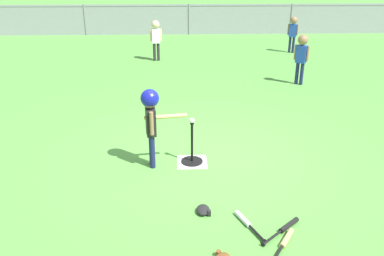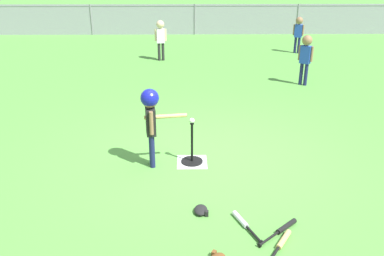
{
  "view_description": "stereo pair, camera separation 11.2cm",
  "coord_description": "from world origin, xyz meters",
  "px_view_note": "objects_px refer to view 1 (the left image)",
  "views": [
    {
      "loc": [
        -0.46,
        -5.44,
        2.81
      ],
      "look_at": [
        -0.26,
        -0.12,
        0.55
      ],
      "focal_mm": 37.77,
      "sensor_mm": 36.0,
      "label": 1
    },
    {
      "loc": [
        -0.34,
        -5.44,
        2.81
      ],
      "look_at": [
        -0.26,
        -0.12,
        0.55
      ],
      "focal_mm": 37.77,
      "sensor_mm": 36.0,
      "label": 2
    }
  ],
  "objects_px": {
    "glove_by_plate": "(203,210)",
    "spare_bat_black": "(286,228)",
    "fielder_near_left": "(156,35)",
    "batter_child": "(151,113)",
    "fielder_deep_center": "(302,53)",
    "fielder_deep_left": "(293,30)",
    "baseball_on_tee": "(192,121)",
    "spare_bat_wood": "(285,242)",
    "spare_bat_silver": "(246,222)",
    "batting_tee": "(192,156)"
  },
  "relations": [
    {
      "from": "fielder_deep_center",
      "to": "spare_bat_silver",
      "type": "height_order",
      "value": "fielder_deep_center"
    },
    {
      "from": "spare_bat_silver",
      "to": "spare_bat_black",
      "type": "height_order",
      "value": "same"
    },
    {
      "from": "fielder_near_left",
      "to": "batter_child",
      "type": "bearing_deg",
      "value": -87.91
    },
    {
      "from": "fielder_deep_center",
      "to": "fielder_near_left",
      "type": "distance_m",
      "value": 4.31
    },
    {
      "from": "fielder_near_left",
      "to": "spare_bat_black",
      "type": "distance_m",
      "value": 8.3
    },
    {
      "from": "glove_by_plate",
      "to": "fielder_deep_center",
      "type": "bearing_deg",
      "value": 63.35
    },
    {
      "from": "fielder_near_left",
      "to": "spare_bat_silver",
      "type": "bearing_deg",
      "value": -80.24
    },
    {
      "from": "fielder_near_left",
      "to": "fielder_deep_center",
      "type": "bearing_deg",
      "value": -35.8
    },
    {
      "from": "baseball_on_tee",
      "to": "spare_bat_wood",
      "type": "distance_m",
      "value": 2.2
    },
    {
      "from": "batting_tee",
      "to": "fielder_deep_center",
      "type": "bearing_deg",
      "value": 55.37
    },
    {
      "from": "batter_child",
      "to": "glove_by_plate",
      "type": "distance_m",
      "value": 1.58
    },
    {
      "from": "spare_bat_wood",
      "to": "glove_by_plate",
      "type": "distance_m",
      "value": 1.03
    },
    {
      "from": "baseball_on_tee",
      "to": "spare_bat_silver",
      "type": "distance_m",
      "value": 1.75
    },
    {
      "from": "fielder_deep_center",
      "to": "spare_bat_wood",
      "type": "bearing_deg",
      "value": -107.04
    },
    {
      "from": "baseball_on_tee",
      "to": "batter_child",
      "type": "height_order",
      "value": "batter_child"
    },
    {
      "from": "baseball_on_tee",
      "to": "spare_bat_black",
      "type": "relative_size",
      "value": 0.14
    },
    {
      "from": "fielder_deep_center",
      "to": "spare_bat_silver",
      "type": "relative_size",
      "value": 2.06
    },
    {
      "from": "batting_tee",
      "to": "spare_bat_black",
      "type": "distance_m",
      "value": 1.93
    },
    {
      "from": "batting_tee",
      "to": "fielder_near_left",
      "type": "distance_m",
      "value": 6.5
    },
    {
      "from": "spare_bat_black",
      "to": "glove_by_plate",
      "type": "bearing_deg",
      "value": 157.82
    },
    {
      "from": "batting_tee",
      "to": "batter_child",
      "type": "relative_size",
      "value": 0.54
    },
    {
      "from": "batter_child",
      "to": "fielder_deep_left",
      "type": "height_order",
      "value": "batter_child"
    },
    {
      "from": "spare_bat_silver",
      "to": "spare_bat_wood",
      "type": "relative_size",
      "value": 1.01
    },
    {
      "from": "fielder_near_left",
      "to": "batting_tee",
      "type": "bearing_deg",
      "value": -82.82
    },
    {
      "from": "glove_by_plate",
      "to": "spare_bat_black",
      "type": "bearing_deg",
      "value": -22.18
    },
    {
      "from": "batter_child",
      "to": "fielder_deep_center",
      "type": "xyz_separation_m",
      "value": [
        3.26,
        3.98,
        -0.07
      ]
    },
    {
      "from": "fielder_deep_center",
      "to": "fielder_near_left",
      "type": "xyz_separation_m",
      "value": [
        -3.5,
        2.52,
        -0.01
      ]
    },
    {
      "from": "batting_tee",
      "to": "fielder_deep_center",
      "type": "distance_m",
      "value": 4.78
    },
    {
      "from": "baseball_on_tee",
      "to": "spare_bat_wood",
      "type": "xyz_separation_m",
      "value": [
        0.92,
        -1.89,
        -0.63
      ]
    },
    {
      "from": "glove_by_plate",
      "to": "baseball_on_tee",
      "type": "bearing_deg",
      "value": 93.94
    },
    {
      "from": "fielder_deep_left",
      "to": "spare_bat_wood",
      "type": "height_order",
      "value": "fielder_deep_left"
    },
    {
      "from": "baseball_on_tee",
      "to": "fielder_near_left",
      "type": "distance_m",
      "value": 6.47
    },
    {
      "from": "batter_child",
      "to": "spare_bat_silver",
      "type": "distance_m",
      "value": 2.0
    },
    {
      "from": "fielder_near_left",
      "to": "fielder_deep_left",
      "type": "xyz_separation_m",
      "value": [
        4.23,
        0.93,
        -0.02
      ]
    },
    {
      "from": "fielder_deep_center",
      "to": "fielder_deep_left",
      "type": "distance_m",
      "value": 3.53
    },
    {
      "from": "spare_bat_wood",
      "to": "spare_bat_black",
      "type": "relative_size",
      "value": 1.08
    },
    {
      "from": "fielder_deep_left",
      "to": "spare_bat_silver",
      "type": "distance_m",
      "value": 9.35
    },
    {
      "from": "spare_bat_wood",
      "to": "glove_by_plate",
      "type": "bearing_deg",
      "value": 143.76
    },
    {
      "from": "spare_bat_silver",
      "to": "spare_bat_wood",
      "type": "xyz_separation_m",
      "value": [
        0.36,
        -0.36,
        0.0
      ]
    },
    {
      "from": "batter_child",
      "to": "spare_bat_black",
      "type": "relative_size",
      "value": 2.25
    },
    {
      "from": "batter_child",
      "to": "glove_by_plate",
      "type": "bearing_deg",
      "value": -61.25
    },
    {
      "from": "batting_tee",
      "to": "spare_bat_wood",
      "type": "relative_size",
      "value": 1.12
    },
    {
      "from": "baseball_on_tee",
      "to": "batter_child",
      "type": "bearing_deg",
      "value": -171.42
    },
    {
      "from": "fielder_near_left",
      "to": "fielder_deep_left",
      "type": "relative_size",
      "value": 1.03
    },
    {
      "from": "batter_child",
      "to": "fielder_near_left",
      "type": "height_order",
      "value": "batter_child"
    },
    {
      "from": "fielder_near_left",
      "to": "spare_bat_silver",
      "type": "xyz_separation_m",
      "value": [
        1.37,
        -7.95,
        -0.71
      ]
    },
    {
      "from": "baseball_on_tee",
      "to": "batting_tee",
      "type": "bearing_deg",
      "value": 90.0
    },
    {
      "from": "batter_child",
      "to": "fielder_deep_center",
      "type": "distance_m",
      "value": 5.15
    },
    {
      "from": "baseball_on_tee",
      "to": "fielder_deep_left",
      "type": "distance_m",
      "value": 8.1
    },
    {
      "from": "fielder_near_left",
      "to": "spare_bat_wood",
      "type": "height_order",
      "value": "fielder_near_left"
    }
  ]
}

